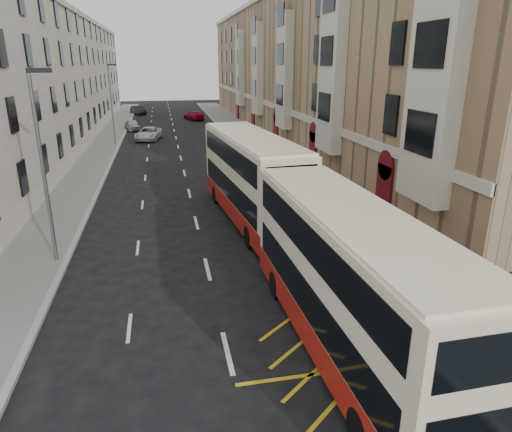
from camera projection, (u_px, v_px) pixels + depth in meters
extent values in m
cube|color=slate|center=(276.00, 163.00, 39.43)|extent=(4.00, 120.00, 0.15)
cube|color=slate|center=(89.00, 171.00, 36.49)|extent=(3.00, 120.00, 0.15)
cube|color=#999993|center=(254.00, 163.00, 39.05)|extent=(0.25, 120.00, 0.15)
cube|color=#999993|center=(108.00, 170.00, 36.77)|extent=(0.25, 120.00, 0.15)
cube|color=tan|center=(303.00, 69.00, 52.75)|extent=(10.00, 79.00, 15.00)
cube|color=beige|center=(261.00, 101.00, 52.92)|extent=(0.18, 79.00, 0.50)
cube|color=beige|center=(435.00, 84.00, 18.81)|extent=(0.80, 3.20, 10.00)
cube|color=beige|center=(332.00, 75.00, 29.94)|extent=(0.80, 3.20, 10.00)
cube|color=beige|center=(284.00, 72.00, 41.07)|extent=(0.80, 3.20, 10.00)
cube|color=beige|center=(257.00, 69.00, 52.20)|extent=(0.80, 3.20, 10.00)
cube|color=beige|center=(240.00, 68.00, 63.33)|extent=(0.80, 3.20, 10.00)
cube|color=#580A10|center=(384.00, 193.00, 24.44)|extent=(0.20, 1.60, 3.00)
cube|color=#580A10|center=(313.00, 152.00, 35.57)|extent=(0.20, 1.60, 3.00)
cube|color=#580A10|center=(276.00, 130.00, 46.70)|extent=(0.20, 1.60, 3.00)
cube|color=#580A10|center=(253.00, 117.00, 57.83)|extent=(0.20, 1.60, 3.00)
cube|color=#580A10|center=(238.00, 108.00, 68.96)|extent=(0.20, 1.60, 3.00)
cube|color=silver|center=(42.00, 80.00, 47.66)|extent=(9.00, 79.00, 13.00)
cube|color=beige|center=(80.00, 13.00, 46.43)|extent=(0.30, 79.00, 0.50)
cube|color=black|center=(503.00, 321.00, 12.84)|extent=(0.08, 0.08, 2.60)
cylinder|color=red|center=(445.00, 338.00, 13.41)|extent=(0.06, 0.06, 1.00)
cylinder|color=red|center=(392.00, 287.00, 16.42)|extent=(0.06, 0.06, 1.00)
cylinder|color=red|center=(356.00, 252.00, 19.44)|extent=(0.06, 0.06, 1.00)
cube|color=red|center=(393.00, 275.00, 16.27)|extent=(0.05, 6.50, 0.06)
cube|color=red|center=(392.00, 286.00, 16.41)|extent=(0.05, 6.50, 0.06)
cylinder|color=slate|center=(43.00, 170.00, 18.69)|extent=(0.16, 0.16, 8.00)
cube|color=black|center=(39.00, 70.00, 17.51)|extent=(0.90, 0.18, 0.18)
cylinder|color=slate|center=(112.00, 105.00, 46.52)|extent=(0.16, 0.16, 8.00)
cube|color=black|center=(112.00, 65.00, 45.34)|extent=(0.90, 0.18, 0.18)
cube|color=#FBECC1|center=(349.00, 279.00, 13.23)|extent=(2.84, 11.35, 4.06)
cube|color=#A61810|center=(345.00, 326.00, 13.73)|extent=(2.87, 11.38, 0.92)
cube|color=black|center=(348.00, 294.00, 13.38)|extent=(2.86, 10.45, 1.13)
cube|color=black|center=(352.00, 239.00, 12.82)|extent=(2.86, 10.45, 1.03)
cube|color=#FBECC1|center=(354.00, 211.00, 12.56)|extent=(2.73, 10.90, 0.12)
cube|color=black|center=(291.00, 228.00, 18.56)|extent=(2.18, 0.14, 1.33)
cube|color=black|center=(292.00, 178.00, 17.88)|extent=(1.80, 0.13, 0.46)
cylinder|color=black|center=(276.00, 285.00, 16.92)|extent=(0.31, 1.03, 1.03)
cylinder|color=black|center=(335.00, 278.00, 17.41)|extent=(0.31, 1.03, 1.03)
cylinder|color=black|center=(361.00, 430.00, 10.25)|extent=(0.31, 1.03, 1.03)
cylinder|color=black|center=(452.00, 413.00, 10.74)|extent=(0.31, 1.03, 1.03)
cube|color=#FBECC1|center=(252.00, 177.00, 24.57)|extent=(3.74, 11.97, 4.23)
cube|color=#A61810|center=(252.00, 205.00, 25.10)|extent=(3.77, 12.01, 0.96)
cube|color=black|center=(252.00, 186.00, 24.73)|extent=(3.69, 11.04, 1.18)
cube|color=black|center=(252.00, 152.00, 24.15)|extent=(3.69, 11.04, 1.07)
cube|color=#FBECC1|center=(252.00, 136.00, 23.88)|extent=(3.59, 11.49, 0.13)
cube|color=black|center=(227.00, 163.00, 30.03)|extent=(2.27, 0.29, 1.39)
cube|color=black|center=(226.00, 129.00, 29.33)|extent=(1.87, 0.26, 0.48)
cube|color=black|center=(290.00, 218.00, 19.40)|extent=(2.27, 0.29, 1.28)
cylinder|color=black|center=(216.00, 195.00, 28.28)|extent=(0.40, 1.09, 1.07)
cylinder|color=black|center=(253.00, 192.00, 28.95)|extent=(0.40, 1.09, 1.07)
cylinder|color=black|center=(250.00, 237.00, 21.45)|extent=(0.40, 1.09, 1.07)
cylinder|color=black|center=(297.00, 232.00, 22.11)|extent=(0.40, 1.09, 1.07)
imported|color=black|center=(489.00, 294.00, 15.22)|extent=(0.91, 0.76, 1.69)
imported|color=black|center=(380.00, 263.00, 17.46)|extent=(1.10, 0.96, 1.78)
imported|color=white|center=(149.00, 134.00, 51.04)|extent=(3.31, 5.40, 1.40)
imported|color=#9A9CA2|center=(132.00, 125.00, 58.07)|extent=(2.32, 4.15, 1.34)
imported|color=black|center=(138.00, 110.00, 75.60)|extent=(2.88, 4.42, 1.37)
imported|color=#A9051E|center=(194.00, 115.00, 68.38)|extent=(3.27, 4.96, 1.34)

